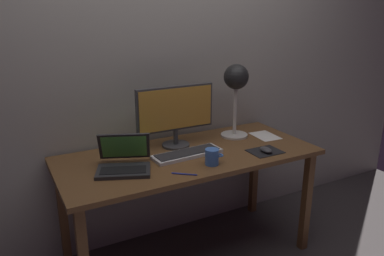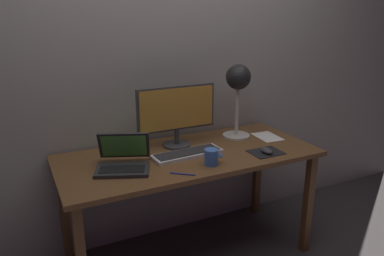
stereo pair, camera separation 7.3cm
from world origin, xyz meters
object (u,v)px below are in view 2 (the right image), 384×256
at_px(laptop, 123,158).
at_px(mouse, 267,151).
at_px(pen, 183,174).
at_px(monitor, 176,112).
at_px(keyboard_main, 187,154).
at_px(coffee_mug, 211,157).
at_px(desk_lamp, 238,84).

relative_size(laptop, mouse, 3.86).
height_order(mouse, pen, mouse).
height_order(monitor, keyboard_main, monitor).
bearing_deg(keyboard_main, coffee_mug, -71.78).
bearing_deg(mouse, desk_lamp, 88.48).
xyz_separation_m(desk_lamp, pen, (-0.60, -0.42, -0.37)).
bearing_deg(pen, laptop, 137.10).
height_order(keyboard_main, pen, keyboard_main).
xyz_separation_m(monitor, pen, (-0.15, -0.43, -0.23)).
distance_m(mouse, coffee_mug, 0.39).
distance_m(desk_lamp, mouse, 0.51).
bearing_deg(monitor, keyboard_main, -93.34).
bearing_deg(laptop, keyboard_main, 0.42).
bearing_deg(laptop, pen, -42.90).
bearing_deg(monitor, coffee_mug, -82.10).
bearing_deg(pen, coffee_mug, 14.28).
bearing_deg(desk_lamp, keyboard_main, -159.31).
bearing_deg(monitor, pen, -109.93).
distance_m(laptop, desk_lamp, 0.94).
relative_size(keyboard_main, desk_lamp, 0.89).
height_order(keyboard_main, desk_lamp, desk_lamp).
height_order(coffee_mug, pen, coffee_mug).
distance_m(keyboard_main, desk_lamp, 0.61).
distance_m(mouse, pen, 0.60).
relative_size(keyboard_main, laptop, 1.21).
bearing_deg(mouse, coffee_mug, 179.90).
relative_size(monitor, desk_lamp, 1.03).
distance_m(desk_lamp, pen, 0.82).
distance_m(monitor, keyboard_main, 0.29).
bearing_deg(laptop, desk_lamp, 11.61).
relative_size(desk_lamp, mouse, 5.26).
bearing_deg(keyboard_main, laptop, -179.58).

